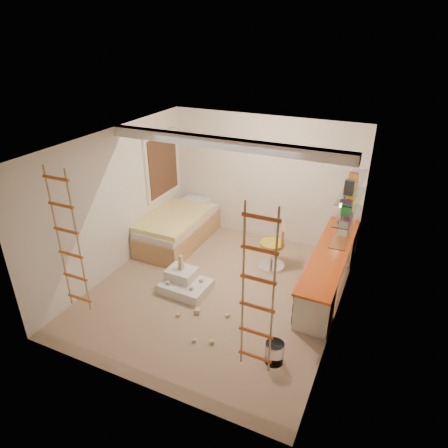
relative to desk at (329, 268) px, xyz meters
The scene contains 15 objects.
floor 1.96m from the desk, 153.35° to the right, with size 4.50×4.50×0.00m, color tan.
ceiling_beam 2.78m from the desk, 161.89° to the right, with size 4.00×0.18×0.16m, color white.
window_frame 3.91m from the desk, behind, with size 0.06×1.15×1.35m, color white.
window_blind 3.88m from the desk, behind, with size 0.02×1.00×1.20m, color #4C2D1E.
rope_ladder_left 4.18m from the desk, 139.59° to the right, with size 0.41×0.04×2.13m, color orange, non-canonical shape.
rope_ladder_right 2.86m from the desk, 98.00° to the right, with size 0.41×0.04×2.13m, color #C04B20, non-canonical shape.
waste_bin 2.05m from the desk, 98.31° to the right, with size 0.26×0.26×0.32m, color white.
desk is the anchor object (origin of this frame).
shelves 1.14m from the desk, 60.31° to the left, with size 0.25×1.80×0.71m.
bed 3.22m from the desk, behind, with size 1.02×2.00×0.69m.
task_lamp 1.21m from the desk, 92.80° to the left, with size 0.14×0.36×0.57m.
swivel_chair 1.11m from the desk, 166.98° to the left, with size 0.62×0.62×0.86m.
play_platform 2.49m from the desk, 154.18° to the right, with size 0.82×0.65×0.35m.
toy_blocks 2.38m from the desk, 143.70° to the right, with size 1.28×1.22×0.62m.
books 1.26m from the desk, 60.31° to the left, with size 0.14×0.52×0.92m.
Camera 1 is at (2.50, -5.11, 4.12)m, focal length 32.00 mm.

